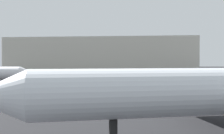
{
  "coord_description": "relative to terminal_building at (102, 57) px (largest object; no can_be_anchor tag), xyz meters",
  "views": [
    {
      "loc": [
        4.3,
        -7.99,
        5.94
      ],
      "look_at": [
        -2.47,
        53.04,
        4.61
      ],
      "focal_mm": 43.98,
      "sensor_mm": 36.0,
      "label": 1
    }
  ],
  "objects": [
    {
      "name": "terminal_building",
      "position": [
        0.0,
        0.0,
        0.0
      ],
      "size": [
        78.54,
        26.23,
        15.7
      ],
      "primitive_type": "cube",
      "color": "beige",
      "rests_on": "ground_plane"
    }
  ]
}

